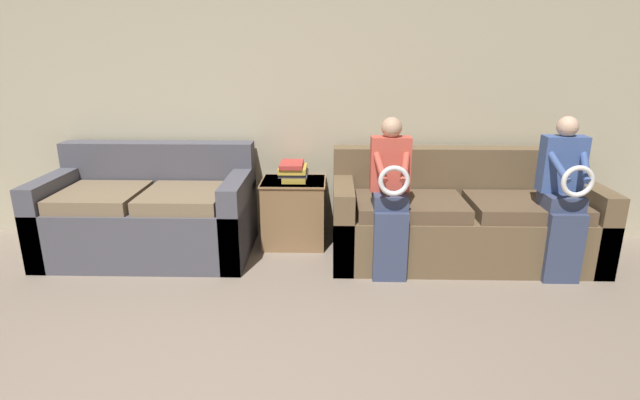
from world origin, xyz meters
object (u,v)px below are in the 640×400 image
at_px(side_shelf, 294,212).
at_px(couch_side, 151,215).
at_px(child_right_seated, 564,193).
at_px(child_left_seated, 390,192).
at_px(book_stack, 293,171).
at_px(couch_main, 461,220).

bearing_deg(side_shelf, couch_side, -169.76).
bearing_deg(child_right_seated, child_left_seated, -179.98).
bearing_deg(child_left_seated, book_stack, 142.84).
height_order(couch_side, child_left_seated, child_left_seated).
bearing_deg(book_stack, side_shelf, -48.21).
height_order(child_left_seated, book_stack, child_left_seated).
height_order(child_left_seated, side_shelf, child_left_seated).
xyz_separation_m(couch_main, child_right_seated, (0.64, -0.35, 0.34)).
height_order(child_right_seated, side_shelf, child_right_seated).
height_order(couch_main, child_left_seated, child_left_seated).
xyz_separation_m(couch_side, side_shelf, (1.20, 0.22, -0.03)).
bearing_deg(child_left_seated, couch_side, 169.41).
bearing_deg(couch_side, couch_main, -0.47).
bearing_deg(couch_main, side_shelf, 170.44).
relative_size(couch_main, child_left_seated, 1.77).
distance_m(couch_main, couch_side, 2.62).
xyz_separation_m(couch_side, child_right_seated, (3.26, -0.37, 0.32)).
height_order(side_shelf, book_stack, book_stack).
bearing_deg(side_shelf, couch_main, -9.56).
bearing_deg(couch_main, couch_side, 179.53).
distance_m(couch_side, side_shelf, 1.22).
bearing_deg(child_right_seated, book_stack, 164.09).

